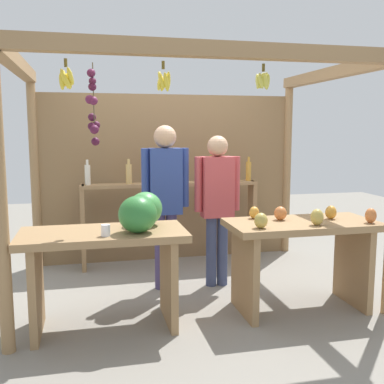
% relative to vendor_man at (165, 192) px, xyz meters
% --- Properties ---
extents(ground_plane, '(12.00, 12.00, 0.00)m').
position_rel_vendor_man_xyz_m(ground_plane, '(0.22, -0.01, -1.01)').
color(ground_plane, gray).
rests_on(ground_plane, ground).
extents(market_stall, '(3.29, 2.26, 2.28)m').
position_rel_vendor_man_xyz_m(market_stall, '(0.21, 0.48, 0.34)').
color(market_stall, '#99754C').
rests_on(market_stall, ground).
extents(fruit_counter_left, '(1.33, 0.67, 1.11)m').
position_rel_vendor_man_xyz_m(fruit_counter_left, '(-0.54, -0.81, -0.30)').
color(fruit_counter_left, '#99754C').
rests_on(fruit_counter_left, ground).
extents(fruit_counter_right, '(1.33, 0.64, 0.96)m').
position_rel_vendor_man_xyz_m(fruit_counter_right, '(1.09, -0.82, -0.40)').
color(fruit_counter_right, '#99754C').
rests_on(fruit_counter_right, ground).
extents(bottle_shelf_unit, '(2.11, 0.22, 1.32)m').
position_rel_vendor_man_xyz_m(bottle_shelf_unit, '(0.20, 0.80, -0.23)').
color(bottle_shelf_unit, '#99754C').
rests_on(bottle_shelf_unit, ground).
extents(vendor_man, '(0.48, 0.23, 1.67)m').
position_rel_vendor_man_xyz_m(vendor_man, '(0.00, 0.00, 0.00)').
color(vendor_man, '#443969').
rests_on(vendor_man, ground).
extents(vendor_woman, '(0.48, 0.21, 1.57)m').
position_rel_vendor_man_xyz_m(vendor_woman, '(0.53, -0.03, -0.07)').
color(vendor_woman, '#394369').
rests_on(vendor_woman, ground).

